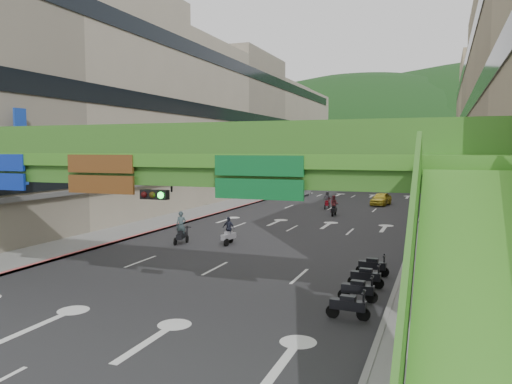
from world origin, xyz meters
TOP-DOWN VIEW (x-y plane):
  - ground at (0.00, 0.00)m, footprint 320.00×320.00m
  - road_slab at (0.00, 50.00)m, footprint 18.00×140.00m
  - sidewalk_left at (-11.00, 50.00)m, footprint 4.00×140.00m
  - sidewalk_right at (11.00, 50.00)m, footprint 4.00×140.00m
  - curb_left at (-9.10, 50.00)m, footprint 0.20×140.00m
  - curb_right at (9.10, 50.00)m, footprint 0.20×140.00m
  - building_row_left at (-18.93, 50.00)m, footprint 12.80×95.00m
  - overpass_near at (0.93, 5.38)m, footprint 28.00×12.27m
  - overpass_far at (0.00, 65.00)m, footprint 28.00×2.20m
  - hill_left at (-15.00, 160.00)m, footprint 168.00×140.00m
  - hill_right at (25.00, 180.00)m, footprint 208.00×176.00m
  - bunting_string at (0.00, 30.00)m, footprint 26.00×0.36m
  - scooter_rider_near at (-4.93, 17.31)m, footprint 0.79×1.57m
  - scooter_rider_mid at (1.53, 34.45)m, footprint 0.76×1.60m
  - scooter_rider_left at (-1.96, 18.17)m, footprint 0.92×1.59m
  - scooter_rider_far at (-0.27, 39.60)m, footprint 0.79×1.59m
  - parked_scooter_row at (7.80, 10.00)m, footprint 1.60×7.15m
  - car_silver at (-6.50, 52.19)m, footprint 1.63×4.43m
  - car_yellow at (4.56, 44.95)m, footprint 2.21×4.30m
  - pedestrian_red at (12.20, 8.00)m, footprint 0.80×0.66m
  - pedestrian_dark at (9.80, 25.79)m, footprint 1.02×0.55m
  - pedestrian_blue at (12.20, 36.97)m, footprint 0.84×0.76m

SIDE VIEW (x-z plane):
  - ground at x=0.00m, z-range 0.00..0.00m
  - hill_left at x=-15.00m, z-range -56.00..56.00m
  - hill_right at x=25.00m, z-range -64.00..64.00m
  - road_slab at x=0.00m, z-range 0.00..0.02m
  - sidewalk_left at x=-11.00m, z-range 0.00..0.15m
  - sidewalk_right at x=11.00m, z-range 0.00..0.15m
  - curb_left at x=-9.10m, z-range 0.00..0.18m
  - curb_right at x=9.10m, z-range 0.00..0.18m
  - parked_scooter_row at x=7.80m, z-range -0.02..1.06m
  - car_yellow at x=4.56m, z-range 0.00..1.40m
  - car_silver at x=-6.50m, z-range 0.00..1.45m
  - pedestrian_blue at x=12.20m, z-range 0.00..1.51m
  - pedestrian_red at x=12.20m, z-range 0.00..1.54m
  - pedestrian_dark at x=9.80m, z-range 0.00..1.65m
  - scooter_rider_left at x=-1.96m, z-range -0.02..1.81m
  - scooter_rider_far at x=-0.27m, z-range -0.01..1.82m
  - scooter_rider_mid at x=1.53m, z-range 0.02..1.91m
  - scooter_rider_near at x=-4.93m, z-range -0.06..2.09m
  - overpass_near at x=0.93m, z-range 1.66..8.76m
  - overpass_far at x=0.00m, z-range 1.85..8.95m
  - bunting_string at x=0.00m, z-range 5.73..6.19m
  - building_row_left at x=-18.93m, z-range -0.04..18.96m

